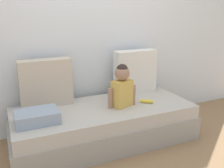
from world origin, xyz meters
name	(u,v)px	position (x,y,z in m)	size (l,w,h in m)	color
ground_plane	(104,140)	(0.00, 0.00, 0.00)	(12.00, 12.00, 0.00)	#93704C
back_wall	(86,28)	(0.00, 0.54, 1.21)	(5.21, 0.10, 2.43)	silver
couch	(104,124)	(0.00, 0.00, 0.20)	(2.01, 0.83, 0.41)	#9C978F
throw_pillow_left	(46,83)	(-0.55, 0.31, 0.66)	(0.56, 0.16, 0.51)	#C1B29E
throw_pillow_right	(135,72)	(0.55, 0.31, 0.68)	(0.53, 0.16, 0.54)	silver
toddler	(122,86)	(0.19, -0.05, 0.64)	(0.33, 0.20, 0.47)	gold
banana	(147,101)	(0.49, -0.08, 0.43)	(0.17, 0.04, 0.04)	yellow
folded_blanket	(37,117)	(-0.72, -0.10, 0.46)	(0.40, 0.28, 0.11)	#8E9EB2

